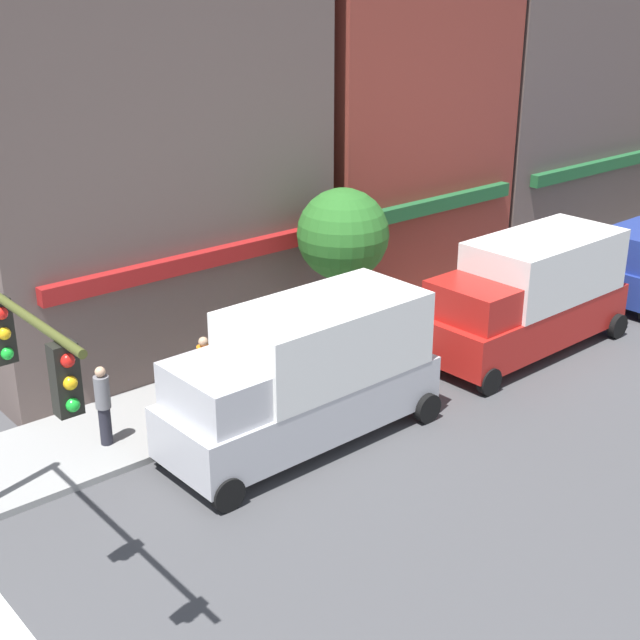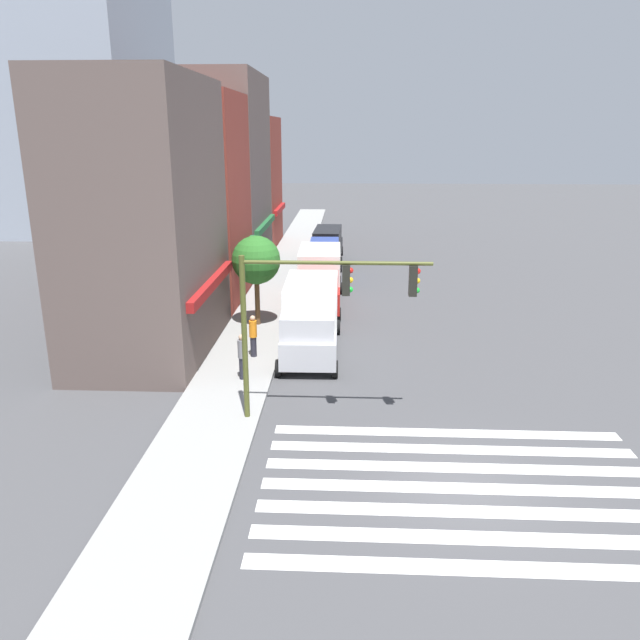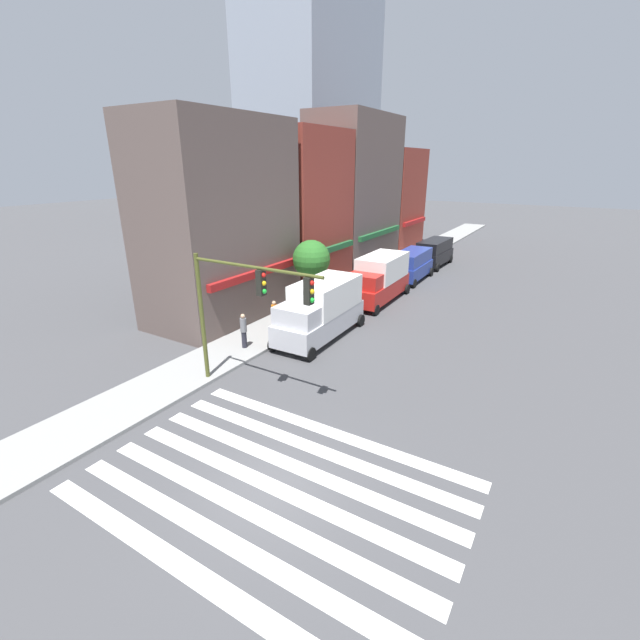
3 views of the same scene
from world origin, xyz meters
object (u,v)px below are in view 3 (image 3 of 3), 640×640
(pedestrian_orange_vest, at_px, (274,316))
(traffic_signal, at_px, (243,298))
(street_tree, at_px, (311,259))
(van_black, at_px, (434,252))
(pedestrian_grey_coat, at_px, (244,330))
(van_blue, at_px, (412,264))
(box_truck_silver, at_px, (321,309))
(box_truck_red, at_px, (379,278))

(pedestrian_orange_vest, bearing_deg, traffic_signal, -58.50)
(traffic_signal, height_order, street_tree, traffic_signal)
(traffic_signal, relative_size, van_black, 1.17)
(pedestrian_grey_coat, bearing_deg, van_black, 1.85)
(van_blue, bearing_deg, street_tree, 163.66)
(box_truck_silver, bearing_deg, pedestrian_grey_coat, 144.47)
(pedestrian_orange_vest, distance_m, street_tree, 5.03)
(street_tree, bearing_deg, box_truck_silver, -141.44)
(box_truck_red, xyz_separation_m, street_tree, (-4.00, 2.80, 1.70))
(box_truck_red, bearing_deg, van_black, -1.12)
(van_black, xyz_separation_m, street_tree, (-16.34, 2.80, 2.01))
(box_truck_silver, relative_size, van_black, 1.23)
(pedestrian_grey_coat, bearing_deg, pedestrian_orange_vest, 6.70)
(box_truck_red, distance_m, van_blue, 6.43)
(van_black, distance_m, pedestrian_grey_coat, 23.42)
(box_truck_silver, height_order, street_tree, street_tree)
(box_truck_silver, xyz_separation_m, van_blue, (13.93, -0.00, -0.30))
(pedestrian_orange_vest, bearing_deg, pedestrian_grey_coat, -86.67)
(box_truck_silver, distance_m, pedestrian_grey_coat, 4.22)
(street_tree, bearing_deg, box_truck_red, -35.01)
(van_black, xyz_separation_m, pedestrian_grey_coat, (-23.30, 2.38, -0.21))
(traffic_signal, xyz_separation_m, pedestrian_grey_coat, (3.21, 2.96, -3.00))
(van_blue, distance_m, street_tree, 10.97)
(street_tree, bearing_deg, traffic_signal, -161.61)
(box_truck_silver, bearing_deg, van_blue, -0.95)
(traffic_signal, distance_m, pedestrian_grey_coat, 5.30)
(van_blue, xyz_separation_m, pedestrian_grey_coat, (-17.38, 2.38, -0.21))
(box_truck_red, distance_m, street_tree, 5.17)
(pedestrian_orange_vest, height_order, street_tree, street_tree)
(traffic_signal, distance_m, street_tree, 10.75)
(van_black, bearing_deg, box_truck_silver, -178.29)
(box_truck_red, distance_m, pedestrian_grey_coat, 11.23)
(box_truck_red, bearing_deg, traffic_signal, -178.77)
(pedestrian_grey_coat, distance_m, street_tree, 7.32)
(van_blue, distance_m, pedestrian_orange_vest, 15.09)
(van_blue, bearing_deg, pedestrian_orange_vest, 169.81)
(box_truck_red, bearing_deg, pedestrian_grey_coat, 166.64)
(van_blue, distance_m, van_black, 5.92)
(van_blue, height_order, van_black, same)
(van_black, height_order, pedestrian_orange_vest, van_black)
(van_blue, bearing_deg, box_truck_red, 178.71)
(box_truck_red, bearing_deg, street_tree, 143.87)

